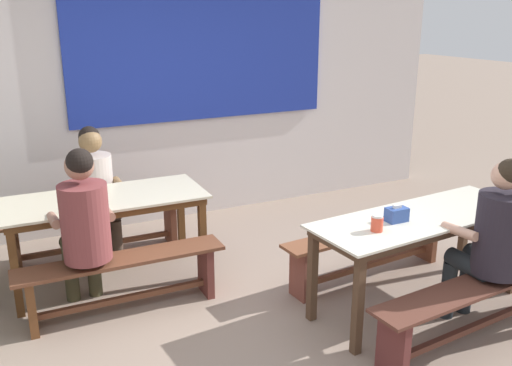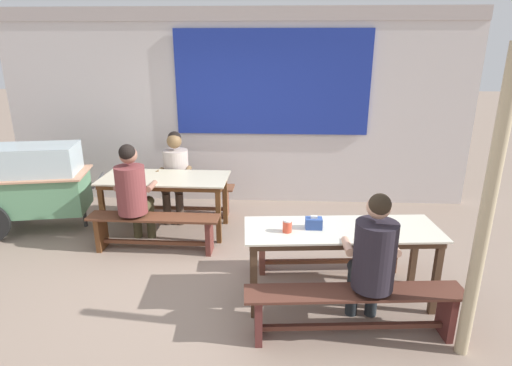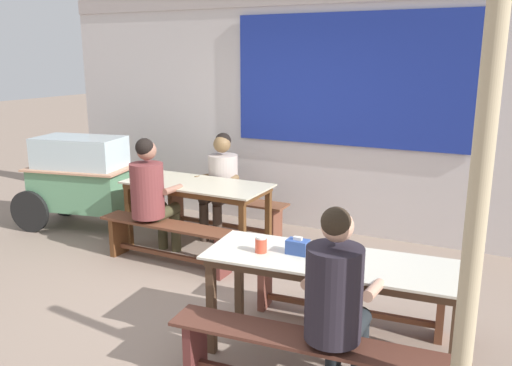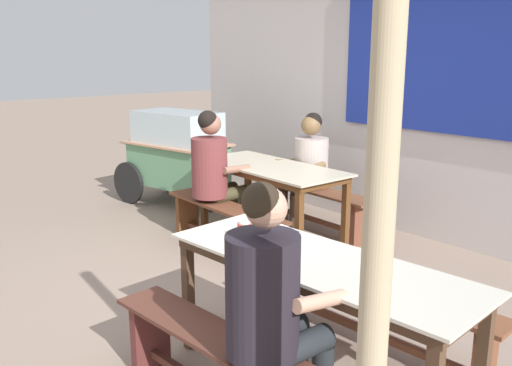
{
  "view_description": "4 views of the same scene",
  "coord_description": "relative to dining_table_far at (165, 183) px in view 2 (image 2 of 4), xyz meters",
  "views": [
    {
      "loc": [
        -1.62,
        -3.25,
        2.25
      ],
      "look_at": [
        0.36,
        0.78,
        0.85
      ],
      "focal_mm": 38.92,
      "sensor_mm": 36.0,
      "label": 1
    },
    {
      "loc": [
        0.63,
        -3.9,
        2.41
      ],
      "look_at": [
        0.39,
        0.81,
        0.84
      ],
      "focal_mm": 29.26,
      "sensor_mm": 36.0,
      "label": 2
    },
    {
      "loc": [
        2.29,
        -3.61,
        2.16
      ],
      "look_at": [
        0.22,
        0.6,
        1.01
      ],
      "focal_mm": 36.85,
      "sensor_mm": 36.0,
      "label": 3
    },
    {
      "loc": [
        3.21,
        -2.36,
        1.87
      ],
      "look_at": [
        0.06,
        0.28,
        0.89
      ],
      "focal_mm": 38.68,
      "sensor_mm": 36.0,
      "label": 4
    }
  ],
  "objects": [
    {
      "name": "person_left_back_turned",
      "position": [
        -0.25,
        -0.5,
        0.07
      ],
      "size": [
        0.46,
        0.59,
        1.34
      ],
      "color": "#423E27",
      "rests_on": "ground_plane"
    },
    {
      "name": "food_cart",
      "position": [
        -1.73,
        -0.01,
        -0.01
      ],
      "size": [
        1.71,
        1.01,
        1.17
      ],
      "color": "#5D9469",
      "rests_on": "ground_plane"
    },
    {
      "name": "person_near_front",
      "position": [
        2.27,
        -2.0,
        0.06
      ],
      "size": [
        0.46,
        0.55,
        1.32
      ],
      "color": "#22282C",
      "rests_on": "ground_plane"
    },
    {
      "name": "bench_far_front",
      "position": [
        -0.01,
        -0.57,
        -0.38
      ],
      "size": [
        1.59,
        0.31,
        0.45
      ],
      "color": "brown",
      "rests_on": "ground_plane"
    },
    {
      "name": "bench_near_back",
      "position": [
        2.04,
        -0.93,
        -0.38
      ],
      "size": [
        1.71,
        0.39,
        0.45
      ],
      "color": "brown",
      "rests_on": "ground_plane"
    },
    {
      "name": "tissue_box",
      "position": [
        1.82,
        -1.51,
        0.13
      ],
      "size": [
        0.16,
        0.1,
        0.13
      ],
      "color": "#304D97",
      "rests_on": "dining_table_near"
    },
    {
      "name": "condiment_jar",
      "position": [
        1.57,
        -1.6,
        0.14
      ],
      "size": [
        0.09,
        0.09,
        0.12
      ],
      "color": "#D94830",
      "rests_on": "dining_table_near"
    },
    {
      "name": "dining_table_near",
      "position": [
        2.09,
        -1.5,
        -0.0
      ],
      "size": [
        1.88,
        0.78,
        0.77
      ],
      "color": "beige",
      "rests_on": "ground_plane"
    },
    {
      "name": "bench_far_back",
      "position": [
        0.01,
        0.57,
        -0.39
      ],
      "size": [
        1.68,
        0.33,
        0.45
      ],
      "color": "brown",
      "rests_on": "ground_plane"
    },
    {
      "name": "ground_plane",
      "position": [
        0.83,
        -1.22,
        -0.69
      ],
      "size": [
        40.0,
        40.0,
        0.0
      ],
      "primitive_type": "plane",
      "color": "gray"
    },
    {
      "name": "dining_table_far",
      "position": [
        0.0,
        0.0,
        0.0
      ],
      "size": [
        1.67,
        0.75,
        0.77
      ],
      "color": "beige",
      "rests_on": "ground_plane"
    },
    {
      "name": "bench_near_front",
      "position": [
        2.13,
        -2.07,
        -0.38
      ],
      "size": [
        1.87,
        0.44,
        0.45
      ],
      "color": "#552E23",
      "rests_on": "ground_plane"
    },
    {
      "name": "person_center_facing",
      "position": [
        0.02,
        0.51,
        0.03
      ],
      "size": [
        0.47,
        0.57,
        1.26
      ],
      "color": "#423329",
      "rests_on": "ground_plane"
    },
    {
      "name": "wooden_support_post",
      "position": [
        3.01,
        -2.21,
        0.53
      ],
      "size": [
        0.1,
        0.1,
        2.44
      ],
      "primitive_type": "cylinder",
      "color": "tan",
      "rests_on": "ground_plane"
    },
    {
      "name": "backdrop_wall",
      "position": [
        0.86,
        1.3,
        0.86
      ],
      "size": [
        7.15,
        0.23,
        2.94
      ],
      "color": "silver",
      "rests_on": "ground_plane"
    }
  ]
}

